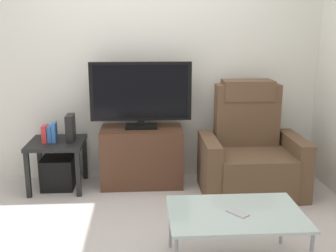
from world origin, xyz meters
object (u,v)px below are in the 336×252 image
object	(u,v)px
side_table	(57,149)
book_middle	(50,134)
book_leftmost	(45,134)
coffee_table	(236,215)
cell_phone	(237,213)
tv_stand	(142,156)
subwoofer_box	(58,173)
recliner_armchair	(250,154)
game_console	(70,128)
book_rightmost	(54,132)
television	(141,94)

from	to	relation	value
side_table	book_middle	distance (m)	0.17
book_leftmost	coffee_table	world-z (taller)	book_leftmost
book_leftmost	cell_phone	distance (m)	2.19
tv_stand	subwoofer_box	distance (m)	0.86
recliner_armchair	coffee_table	size ratio (longest dim) A/B	1.20
book_leftmost	recliner_armchair	bearing A→B (deg)	-4.41
side_table	book_middle	bearing A→B (deg)	-159.10
book_leftmost	coffee_table	xyz separation A→B (m)	(1.58, -1.48, -0.20)
recliner_armchair	book_leftmost	size ratio (longest dim) A/B	6.45
book_leftmost	game_console	size ratio (longest dim) A/B	0.63
game_console	book_rightmost	bearing A→B (deg)	-168.95
book_rightmost	cell_phone	xyz separation A→B (m)	(1.49, -1.50, -0.18)
book_leftmost	book_middle	world-z (taller)	book_leftmost
subwoofer_box	book_middle	distance (m)	0.42
tv_stand	subwoofer_box	xyz separation A→B (m)	(-0.85, -0.05, -0.14)
tv_stand	recliner_armchair	world-z (taller)	recliner_armchair
television	cell_phone	distance (m)	1.80
tv_stand	side_table	bearing A→B (deg)	-176.32
game_console	cell_phone	size ratio (longest dim) A/B	1.77
side_table	coffee_table	xyz separation A→B (m)	(1.48, -1.50, -0.04)
book_middle	cell_phone	world-z (taller)	book_middle
cell_phone	book_rightmost	bearing A→B (deg)	96.83
side_table	cell_phone	size ratio (longest dim) A/B	3.60
coffee_table	subwoofer_box	bearing A→B (deg)	134.57
book_leftmost	game_console	distance (m)	0.25
recliner_armchair	side_table	distance (m)	1.93
television	book_middle	bearing A→B (deg)	-174.09
side_table	book_middle	xyz separation A→B (m)	(-0.05, -0.02, 0.16)
book_rightmost	book_middle	bearing A→B (deg)	180.00
book_rightmost	coffee_table	world-z (taller)	book_rightmost
cell_phone	coffee_table	bearing A→B (deg)	66.90
recliner_armchair	cell_phone	size ratio (longest dim) A/B	7.20
tv_stand	television	size ratio (longest dim) A/B	0.81
game_console	book_middle	bearing A→B (deg)	-171.36
subwoofer_box	book_middle	size ratio (longest dim) A/B	1.96
coffee_table	book_middle	bearing A→B (deg)	135.95
recliner_armchair	television	bearing A→B (deg)	168.13
tv_stand	subwoofer_box	size ratio (longest dim) A/B	2.61
subwoofer_box	book_rightmost	bearing A→B (deg)	-113.37
recliner_armchair	cell_phone	xyz separation A→B (m)	(-0.44, -1.35, 0.03)
book_leftmost	game_console	xyz separation A→B (m)	(0.25, 0.03, 0.05)
recliner_armchair	book_leftmost	distance (m)	2.04
book_middle	coffee_table	world-z (taller)	book_middle
television	book_rightmost	xyz separation A→B (m)	(-0.86, -0.09, -0.36)
book_leftmost	book_middle	xyz separation A→B (m)	(0.05, 0.00, -0.00)
television	book_rightmost	world-z (taller)	television
book_middle	cell_phone	distance (m)	2.15
television	game_console	distance (m)	0.78
book_rightmost	cell_phone	world-z (taller)	book_rightmost
coffee_table	recliner_armchair	bearing A→B (deg)	71.43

